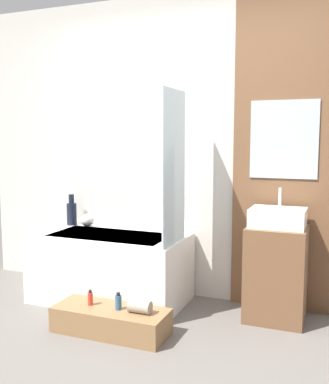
% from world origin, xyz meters
% --- Properties ---
extents(ground_plane, '(12.00, 12.00, 0.00)m').
position_xyz_m(ground_plane, '(0.00, 0.00, 0.00)').
color(ground_plane, '#605B56').
extents(wall_tiled_back, '(4.20, 0.06, 2.60)m').
position_xyz_m(wall_tiled_back, '(0.00, 1.58, 1.30)').
color(wall_tiled_back, beige).
rests_on(wall_tiled_back, ground_plane).
extents(wall_wood_accent, '(0.80, 0.04, 2.60)m').
position_xyz_m(wall_wood_accent, '(0.77, 1.53, 1.30)').
color(wall_wood_accent, brown).
rests_on(wall_wood_accent, ground_plane).
extents(bathtub, '(1.29, 0.70, 0.57)m').
position_xyz_m(bathtub, '(-0.60, 1.18, 0.29)').
color(bathtub, white).
rests_on(bathtub, ground_plane).
extents(glass_shower_screen, '(0.01, 0.47, 1.18)m').
position_xyz_m(glass_shower_screen, '(0.01, 1.09, 1.16)').
color(glass_shower_screen, silver).
rests_on(glass_shower_screen, bathtub).
extents(wooden_step_bench, '(0.83, 0.32, 0.18)m').
position_xyz_m(wooden_step_bench, '(-0.29, 0.60, 0.09)').
color(wooden_step_bench, olive).
rests_on(wooden_step_bench, ground_plane).
extents(vanity_cabinet, '(0.44, 0.42, 0.72)m').
position_xyz_m(vanity_cabinet, '(0.77, 1.30, 0.36)').
color(vanity_cabinet, brown).
rests_on(vanity_cabinet, ground_plane).
extents(sink, '(0.41, 0.31, 0.29)m').
position_xyz_m(sink, '(0.77, 1.30, 0.79)').
color(sink, white).
rests_on(sink, vanity_cabinet).
extents(vase_tall_dark, '(0.09, 0.09, 0.29)m').
position_xyz_m(vase_tall_dark, '(-1.15, 1.43, 0.69)').
color(vase_tall_dark, black).
rests_on(vase_tall_dark, bathtub).
extents(vase_round_light, '(0.12, 0.12, 0.12)m').
position_xyz_m(vase_round_light, '(-0.97, 1.42, 0.63)').
color(vase_round_light, silver).
rests_on(vase_round_light, bathtub).
extents(bottle_soap_primary, '(0.04, 0.04, 0.11)m').
position_xyz_m(bottle_soap_primary, '(-0.45, 0.60, 0.23)').
color(bottle_soap_primary, red).
rests_on(bottle_soap_primary, wooden_step_bench).
extents(bottle_soap_secondary, '(0.05, 0.05, 0.12)m').
position_xyz_m(bottle_soap_secondary, '(-0.22, 0.60, 0.24)').
color(bottle_soap_secondary, '#2D567A').
rests_on(bottle_soap_secondary, wooden_step_bench).
extents(towel_roll, '(0.16, 0.09, 0.09)m').
position_xyz_m(towel_roll, '(-0.06, 0.60, 0.23)').
color(towel_roll, gray).
rests_on(towel_roll, wooden_step_bench).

